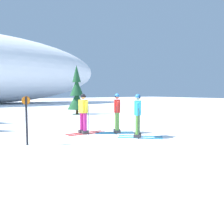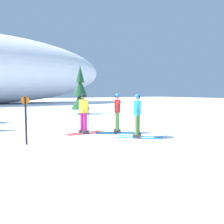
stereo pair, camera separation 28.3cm
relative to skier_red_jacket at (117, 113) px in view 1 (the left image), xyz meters
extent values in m
plane|color=white|center=(-0.85, -0.31, -0.89)|extent=(120.00, 120.00, 0.00)
cube|color=#2893CC|center=(-0.16, -0.09, -0.87)|extent=(1.50, 0.91, 0.03)
cube|color=#2893CC|center=(0.00, 0.18, -0.87)|extent=(1.50, 0.91, 0.03)
cube|color=#38383D|center=(-0.07, -0.14, -0.80)|extent=(0.31, 0.26, 0.12)
cube|color=#38383D|center=(0.08, 0.13, -0.80)|extent=(0.31, 0.26, 0.12)
cylinder|color=#4C8433|center=(-0.07, -0.14, -0.36)|extent=(0.15, 0.15, 0.75)
cylinder|color=#4C8433|center=(0.08, 0.13, -0.36)|extent=(0.15, 0.15, 0.75)
cube|color=red|center=(0.01, 0.00, 0.29)|extent=(0.40, 0.46, 0.55)
cylinder|color=red|center=(-0.11, -0.22, 0.22)|extent=(0.22, 0.29, 0.58)
cylinder|color=red|center=(0.13, 0.21, 0.22)|extent=(0.22, 0.29, 0.58)
sphere|color=#A37556|center=(0.01, 0.00, 0.69)|extent=(0.19, 0.19, 0.19)
sphere|color=#2366B2|center=(0.01, 0.00, 0.72)|extent=(0.21, 0.21, 0.21)
cube|color=black|center=(-0.06, 0.04, 0.70)|extent=(0.11, 0.15, 0.07)
cylinder|color=#2D2D33|center=(-0.21, -0.27, -0.29)|extent=(0.02, 0.02, 1.19)
cylinder|color=#2D2D33|center=(-0.21, -0.27, -0.83)|extent=(0.07, 0.07, 0.01)
cylinder|color=#2D2D33|center=(0.12, 0.32, -0.29)|extent=(0.02, 0.02, 1.19)
cylinder|color=#2D2D33|center=(0.12, 0.32, -0.83)|extent=(0.07, 0.07, 0.01)
cube|color=#2893CC|center=(0.32, -1.18, -0.87)|extent=(1.32, 1.27, 0.03)
cube|color=#2893CC|center=(0.07, -1.44, -0.87)|extent=(1.32, 1.27, 0.03)
cube|color=#38383D|center=(0.25, -1.11, -0.80)|extent=(0.30, 0.29, 0.12)
cube|color=#38383D|center=(0.00, -1.37, -0.80)|extent=(0.30, 0.29, 0.12)
cylinder|color=#4C8433|center=(0.25, -1.11, -0.37)|extent=(0.15, 0.15, 0.74)
cylinder|color=#4C8433|center=(0.00, -1.37, -0.37)|extent=(0.15, 0.15, 0.74)
cube|color=#33B7D6|center=(0.12, -1.24, 0.28)|extent=(0.49, 0.50, 0.55)
cylinder|color=#33B7D6|center=(0.32, -1.04, 0.21)|extent=(0.26, 0.27, 0.58)
cylinder|color=#33B7D6|center=(-0.07, -1.44, 0.21)|extent=(0.26, 0.27, 0.58)
sphere|color=tan|center=(0.12, -1.24, 0.68)|extent=(0.19, 0.19, 0.19)
sphere|color=#2366B2|center=(0.12, -1.24, 0.71)|extent=(0.21, 0.21, 0.21)
cube|color=black|center=(0.18, -1.30, 0.69)|extent=(0.13, 0.13, 0.07)
cylinder|color=#2D2D33|center=(0.42, -1.01, -0.30)|extent=(0.02, 0.02, 1.17)
cylinder|color=#2D2D33|center=(0.42, -1.01, -0.83)|extent=(0.07, 0.07, 0.01)
cylinder|color=#2D2D33|center=(-0.09, -1.55, -0.30)|extent=(0.02, 0.02, 1.17)
cylinder|color=#2D2D33|center=(-0.09, -1.55, -0.83)|extent=(0.07, 0.07, 0.01)
cube|color=red|center=(-1.18, 0.83, -0.87)|extent=(1.73, 0.13, 0.03)
cube|color=red|center=(-1.17, 0.51, -0.87)|extent=(1.73, 0.13, 0.03)
cube|color=#38383D|center=(-1.28, 0.82, -0.80)|extent=(0.28, 0.15, 0.12)
cube|color=#38383D|center=(-1.27, 0.51, -0.80)|extent=(0.28, 0.15, 0.12)
cylinder|color=#B7237A|center=(-1.28, 0.82, -0.36)|extent=(0.15, 0.15, 0.75)
cylinder|color=#B7237A|center=(-1.27, 0.51, -0.36)|extent=(0.15, 0.15, 0.75)
cube|color=yellow|center=(-1.28, 0.67, 0.29)|extent=(0.25, 0.40, 0.55)
cylinder|color=yellow|center=(-1.28, 0.92, 0.22)|extent=(0.11, 0.28, 0.58)
cylinder|color=yellow|center=(-1.27, 0.42, 0.22)|extent=(0.11, 0.28, 0.58)
sphere|color=#A37556|center=(-1.28, 0.67, 0.69)|extent=(0.19, 0.19, 0.19)
sphere|color=black|center=(-1.28, 0.67, 0.72)|extent=(0.21, 0.21, 0.21)
cube|color=black|center=(-1.19, 0.67, 0.70)|extent=(0.04, 0.15, 0.07)
cylinder|color=#2D2D33|center=(-1.22, 1.01, -0.27)|extent=(0.02, 0.02, 1.23)
cylinder|color=#2D2D33|center=(-1.22, 1.01, -0.83)|extent=(0.07, 0.07, 0.01)
cylinder|color=#2D2D33|center=(-1.21, 0.33, -0.27)|extent=(0.02, 0.02, 1.23)
cylinder|color=#2D2D33|center=(-1.21, 0.33, -0.83)|extent=(0.07, 0.07, 0.01)
cylinder|color=#47301E|center=(2.33, 8.94, -0.62)|extent=(0.21, 0.21, 0.53)
cone|color=#1E512D|center=(2.33, 8.94, 0.19)|extent=(1.52, 1.52, 1.36)
cone|color=#1E512D|center=(2.33, 8.94, 1.28)|extent=(1.09, 1.09, 1.36)
cone|color=#1E512D|center=(2.33, 8.94, 2.36)|extent=(0.67, 0.67, 1.36)
cylinder|color=black|center=(-3.82, -0.22, -0.08)|extent=(0.07, 0.07, 1.62)
cylinder|color=orange|center=(-3.82, -0.22, 0.61)|extent=(0.28, 0.02, 0.28)
camera|label=1|loc=(-5.72, -8.15, 0.88)|focal=37.21mm
camera|label=2|loc=(-5.48, -8.31, 0.88)|focal=37.21mm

